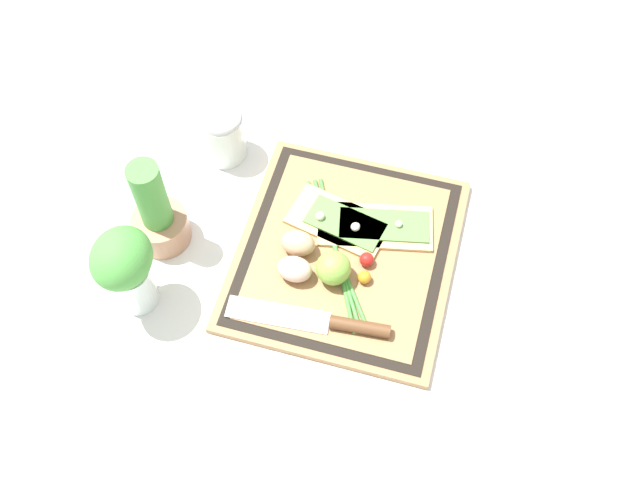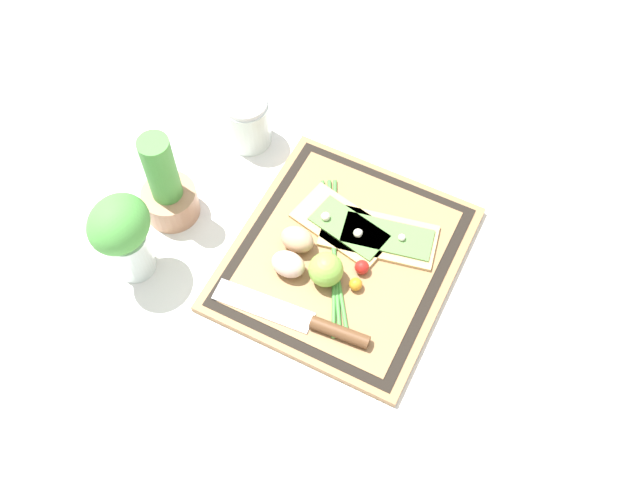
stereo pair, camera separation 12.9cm
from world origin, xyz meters
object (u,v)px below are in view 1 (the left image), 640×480
pizza_slice_far (340,222)px  sauce_jar (222,137)px  pizza_slice_near (377,226)px  herb_pot (157,215)px  knife (335,323)px  lime (333,268)px  egg_brown (298,243)px  herb_glass (125,267)px  egg_pink (295,269)px  cherry_tomato_yellow (364,277)px  cherry_tomato_red (367,259)px

pizza_slice_far → sauce_jar: sauce_jar is taller
pizza_slice_near → herb_pot: herb_pot is taller
knife → lime: bearing=16.7°
pizza_slice_near → egg_brown: 0.15m
knife → herb_glass: bearing=95.4°
egg_pink → herb_pot: bearing=84.8°
egg_pink → knife: bearing=-128.6°
pizza_slice_near → egg_pink: size_ratio=3.63×
cherry_tomato_yellow → pizza_slice_far: bearing=34.8°
pizza_slice_far → egg_pink: egg_pink is taller
egg_pink → cherry_tomato_red: egg_pink is taller
pizza_slice_near → lime: 0.13m
pizza_slice_near → knife: (-0.20, 0.02, 0.00)m
knife → herb_pot: size_ratio=1.36×
cherry_tomato_red → egg_pink: bearing=116.5°
egg_pink → herb_glass: (-0.10, 0.25, 0.07)m
lime → herb_pot: size_ratio=0.30×
knife → pizza_slice_far: bearing=12.3°
pizza_slice_near → pizza_slice_far: 0.07m
knife → herb_pot: bearing=74.5°
pizza_slice_near → egg_brown: size_ratio=3.63×
sauce_jar → herb_glass: (-0.33, 0.04, 0.06)m
pizza_slice_far → knife: (-0.19, -0.04, 0.00)m
lime → cherry_tomato_red: 0.07m
knife → cherry_tomato_yellow: (0.09, -0.03, 0.00)m
egg_brown → pizza_slice_near: bearing=-56.5°
pizza_slice_far → lime: 0.11m
herb_glass → lime: bearing=-68.9°
lime → cherry_tomato_red: bearing=-50.4°
cherry_tomato_yellow → herb_pot: size_ratio=0.11×
egg_brown → cherry_tomato_red: (0.01, -0.12, -0.01)m
pizza_slice_near → egg_pink: bearing=139.1°
pizza_slice_near → egg_pink: 0.17m
knife → egg_pink: 0.12m
lime → pizza_slice_far: bearing=8.6°
pizza_slice_far → cherry_tomato_red: 0.09m
knife → herb_glass: (-0.03, 0.33, 0.08)m
pizza_slice_far → herb_pot: herb_pot is taller
egg_brown → herb_pot: herb_pot is taller
pizza_slice_far → cherry_tomato_yellow: 0.12m
pizza_slice_far → egg_brown: 0.09m
cherry_tomato_yellow → herb_glass: herb_glass is taller
herb_glass → egg_pink: bearing=-67.2°
pizza_slice_far → knife: bearing=-167.7°
pizza_slice_near → lime: lime is taller
knife → egg_brown: 0.16m
cherry_tomato_yellow → sauce_jar: size_ratio=0.21×
pizza_slice_far → herb_glass: bearing=127.5°
pizza_slice_near → cherry_tomato_red: (-0.07, 0.00, 0.01)m
cherry_tomato_red → cherry_tomato_yellow: (-0.03, -0.00, -0.00)m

